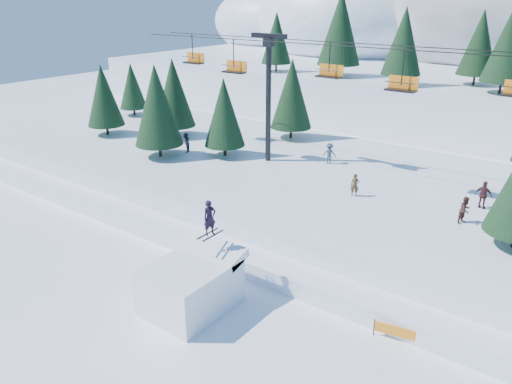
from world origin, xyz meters
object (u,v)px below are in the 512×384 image
Objects in this scene: banner_near at (404,333)px; chairlift at (390,92)px; jump_kicker at (192,284)px; banner_far at (473,341)px.

chairlift is at bearing 118.09° from banner_near.
jump_kicker is 2.01× the size of banner_near.
banner_near is (7.01, -13.13, -8.78)m from chairlift.
chairlift reaches higher than banner_far.
jump_kicker is at bearing -158.58° from banner_far.
banner_far is at bearing 21.42° from jump_kicker.
chairlift reaches higher than banner_near.
banner_near is (10.17, 3.71, -0.84)m from jump_kicker.
jump_kicker is 13.95m from banner_far.
banner_near is at bearing -61.91° from chairlift.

